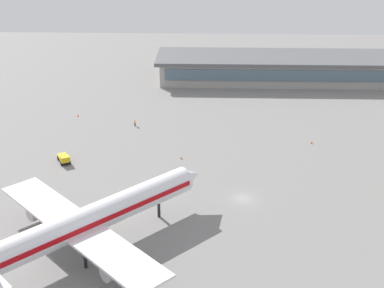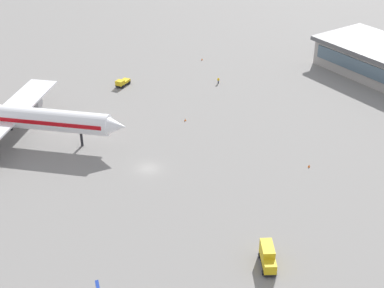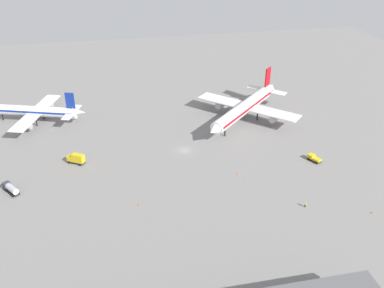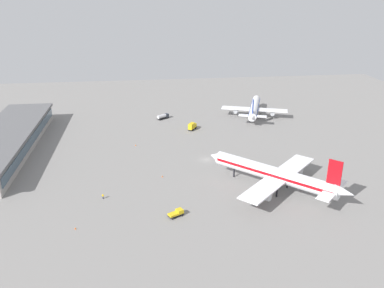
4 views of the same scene
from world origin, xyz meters
The scene contains 8 objects.
ground centered at (0.00, 0.00, 0.00)m, with size 288.00×288.00×0.00m, color gray.
airplane_at_gate centered at (26.72, 17.99, 5.59)m, with size 39.76×39.60×15.37m.
catering_truck centered at (-34.77, -1.06, 1.70)m, with size 5.76×4.58×3.30m.
pushback_tractor centered at (38.85, -14.90, 0.97)m, with size 3.74×4.78×1.90m.
ground_crew_worker centered at (25.85, -36.74, 0.85)m, with size 0.50×0.54×1.67m.
safety_cone_near_gate centered at (42.07, -42.90, 0.30)m, with size 0.44×0.44×0.60m, color #EA590C.
safety_cone_mid_apron centered at (-17.85, -26.92, 0.30)m, with size 0.44×0.44×0.60m, color #EA590C.
safety_cone_far_side centered at (12.93, -17.54, 0.30)m, with size 0.44×0.44×0.60m, color #EA590C.
Camera 2 is at (-82.18, 45.54, 59.64)m, focal length 51.75 mm.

